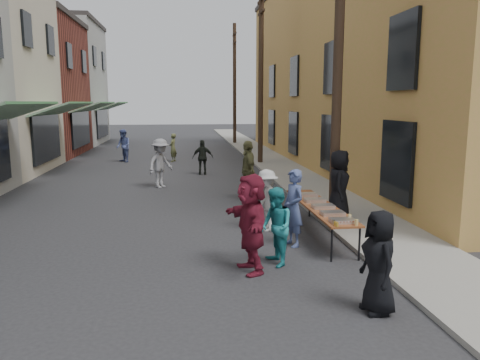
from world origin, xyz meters
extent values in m
plane|color=#28282B|center=(0.00, 0.00, 0.00)|extent=(120.00, 120.00, 0.00)
cube|color=gray|center=(5.00, 15.00, 0.05)|extent=(2.20, 60.00, 0.10)
cube|color=maroon|center=(-10.00, 21.00, 4.00)|extent=(8.00, 8.00, 8.00)
cube|color=gray|center=(-10.00, 29.00, 4.50)|extent=(8.00, 8.00, 9.00)
cube|color=#B69441|center=(11.10, 14.00, 5.00)|extent=(10.00, 28.00, 10.00)
cylinder|color=#2D2116|center=(4.30, 3.00, 4.50)|extent=(0.26, 0.26, 9.00)
cylinder|color=#2D2116|center=(4.30, 15.00, 4.50)|extent=(0.26, 0.26, 9.00)
cylinder|color=#2D2116|center=(4.30, 27.00, 4.50)|extent=(0.26, 0.26, 9.00)
cube|color=#5F2E16|center=(3.50, 1.66, 0.73)|extent=(0.70, 4.00, 0.04)
cylinder|color=black|center=(3.21, -0.22, 0.35)|extent=(0.04, 0.04, 0.71)
cylinder|color=black|center=(3.79, -0.22, 0.35)|extent=(0.04, 0.04, 0.71)
cylinder|color=black|center=(3.21, 3.54, 0.35)|extent=(0.04, 0.04, 0.71)
cylinder|color=black|center=(3.79, 3.54, 0.35)|extent=(0.04, 0.04, 0.71)
cube|color=maroon|center=(3.50, 0.01, 0.79)|extent=(0.50, 0.33, 0.08)
cube|color=#B2B2B7|center=(3.50, 0.66, 0.79)|extent=(0.50, 0.33, 0.08)
cube|color=tan|center=(3.50, 1.36, 0.79)|extent=(0.50, 0.33, 0.08)
cube|color=#B2B2B7|center=(3.50, 2.06, 0.79)|extent=(0.50, 0.33, 0.08)
cube|color=tan|center=(3.50, 2.76, 0.79)|extent=(0.50, 0.33, 0.08)
cylinder|color=#A57F26|center=(3.28, -0.29, 0.79)|extent=(0.07, 0.07, 0.08)
cylinder|color=#A57F26|center=(3.28, -0.19, 0.79)|extent=(0.07, 0.07, 0.08)
cylinder|color=#A57F26|center=(3.28, -0.09, 0.79)|extent=(0.07, 0.07, 0.08)
cylinder|color=tan|center=(3.70, -0.24, 0.81)|extent=(0.08, 0.08, 0.12)
imported|color=black|center=(3.19, -2.52, 0.80)|extent=(0.56, 0.81, 1.61)
imported|color=#49588D|center=(2.69, 0.95, 0.87)|extent=(0.60, 0.73, 1.73)
imported|color=teal|center=(2.05, -0.26, 0.78)|extent=(0.70, 0.84, 1.56)
imported|color=silver|center=(2.33, 2.26, 0.78)|extent=(0.67, 1.05, 1.55)
imported|color=brown|center=(2.37, 5.96, 0.98)|extent=(0.60, 1.20, 1.97)
imported|color=maroon|center=(1.52, -0.54, 0.94)|extent=(0.85, 1.82, 1.89)
imported|color=black|center=(4.35, 2.74, 1.03)|extent=(0.89, 1.06, 1.86)
imported|color=gray|center=(-0.57, 8.67, 0.92)|extent=(1.29, 1.36, 1.85)
imported|color=black|center=(1.15, 11.67, 0.77)|extent=(0.91, 0.38, 1.55)
imported|color=brown|center=(-0.25, 16.50, 0.76)|extent=(0.53, 0.65, 1.53)
imported|color=#505F9C|center=(-2.87, 16.58, 0.88)|extent=(1.03, 1.08, 1.77)
camera|label=1|loc=(0.27, -8.98, 3.19)|focal=35.00mm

